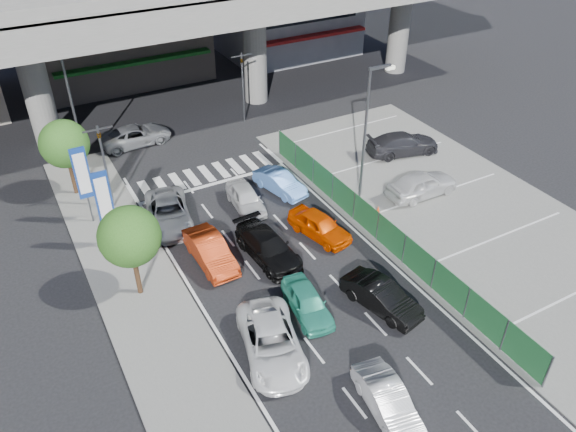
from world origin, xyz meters
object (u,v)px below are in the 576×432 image
street_lamp_right (368,124)px  crossing_wagon_silver (136,135)px  traffic_light_right (242,70)px  kei_truck_front_right (280,183)px  taxi_orange_right (320,226)px  sedan_black_mid (268,247)px  street_lamp_left (73,95)px  tree_near (129,237)px  traffic_cone (378,211)px  traffic_light_left (101,147)px  sedan_white_mid_left (272,342)px  sedan_white_front_mid (246,198)px  hatch_black_mid_right (381,297)px  parked_sedan_white (422,184)px  tree_far (64,144)px  parked_sedan_dgrey (403,144)px  taxi_teal_mid (307,302)px  signboard_near (104,201)px  taxi_orange_left (210,251)px  signboard_far (83,176)px  hatch_white_back_mid (388,401)px

street_lamp_right → crossing_wagon_silver: (-9.89, 13.16, -4.10)m
traffic_light_right → kei_truck_front_right: (-2.39, -10.13, -3.32)m
traffic_light_right → taxi_orange_right: (-2.64, -15.13, -3.28)m
traffic_light_right → sedan_black_mid: 16.88m
street_lamp_left → street_lamp_right: bearing=-41.6°
tree_near → traffic_cone: bearing=-1.2°
traffic_light_left → taxi_orange_right: size_ratio=1.34×
crossing_wagon_silver → sedan_black_mid: bearing=-174.1°
street_lamp_left → sedan_black_mid: 16.15m
street_lamp_right → sedan_white_mid_left: size_ratio=1.61×
traffic_light_right → sedan_white_front_mid: size_ratio=1.38×
traffic_light_right → crossing_wagon_silver: traffic_light_right is taller
hatch_black_mid_right → parked_sedan_white: bearing=26.3°
tree_far → parked_sedan_dgrey: tree_far is taller
tree_far → taxi_teal_mid: (7.10, -15.37, -2.77)m
sedan_black_mid → traffic_cone: bearing=-2.4°
traffic_light_left → crossing_wagon_silver: 8.60m
signboard_near → tree_far: (-0.60, 6.51, 0.32)m
taxi_orange_right → parked_sedan_dgrey: size_ratio=0.78×
traffic_light_right → parked_sedan_dgrey: bearing=-54.3°
tree_far → sedan_black_mid: 13.49m
street_lamp_left → signboard_near: street_lamp_left is taller
signboard_near → kei_truck_front_right: (10.31, 0.87, -2.45)m
taxi_orange_left → traffic_light_left: bearing=111.0°
traffic_light_left → taxi_orange_left: 8.64m
signboard_far → sedan_black_mid: (7.17, -7.46, -2.39)m
street_lamp_left → taxi_orange_right: bearing=-57.0°
tree_far → traffic_cone: 18.26m
hatch_black_mid_right → taxi_orange_right: bearing=72.2°
taxi_orange_right → kei_truck_front_right: taxi_orange_right is taller
tree_far → parked_sedan_white: tree_far is taller
kei_truck_front_right → hatch_white_back_mid: bearing=-117.7°
signboard_near → sedan_white_front_mid: size_ratio=1.25×
taxi_orange_left → sedan_black_mid: bearing=-22.6°
hatch_black_mid_right → traffic_cone: 7.30m
taxi_orange_right → traffic_light_right: bearing=66.1°
traffic_light_right → street_lamp_right: 13.13m
street_lamp_right → parked_sedan_dgrey: (5.44, 3.08, -3.99)m
signboard_near → traffic_cone: size_ratio=6.44×
taxi_teal_mid → parked_sedan_dgrey: 16.63m
street_lamp_left → hatch_white_back_mid: 25.84m
street_lamp_right → sedan_white_mid_left: bearing=-141.5°
sedan_black_mid → parked_sedan_dgrey: size_ratio=0.94×
sedan_white_front_mid → traffic_cone: bearing=-31.4°
taxi_orange_left → parked_sedan_white: 13.41m
taxi_teal_mid → taxi_orange_left: taxi_orange_left is taller
tree_near → parked_sedan_white: tree_near is taller
taxi_teal_mid → kei_truck_front_right: bearing=75.6°
taxi_teal_mid → crossing_wagon_silver: bearing=102.7°
tree_near → traffic_light_right: bearing=50.2°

